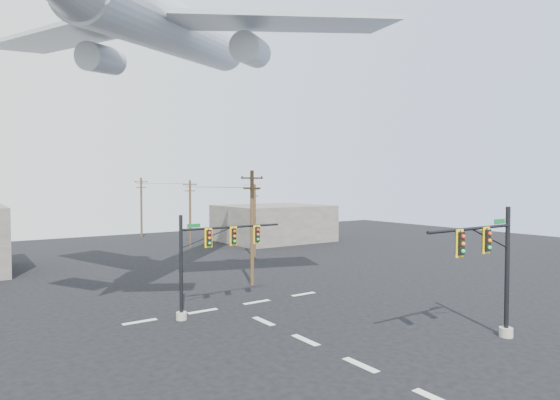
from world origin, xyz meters
TOP-DOWN VIEW (x-y plane):
  - ground at (0.00, 0.00)m, footprint 120.00×120.00m
  - lane_markings at (0.00, 5.33)m, footprint 14.00×21.20m
  - signal_mast_near at (7.59, -1.61)m, footprint 6.84×0.75m
  - signal_mast_far at (-2.04, 10.99)m, footprint 7.20×0.68m
  - utility_pole_a at (4.50, 16.72)m, footprint 1.80×0.52m
  - utility_pole_b at (11.36, 27.54)m, footprint 1.53×0.72m
  - utility_pole_c at (9.57, 40.27)m, footprint 1.74×0.32m
  - utility_pole_d at (7.82, 54.06)m, footprint 1.83×0.55m
  - power_lines at (9.02, 34.75)m, footprint 8.42×37.35m
  - airliner at (-2.54, 14.86)m, footprint 25.67×25.19m
  - building_right at (22.00, 40.00)m, footprint 14.00×12.00m

SIDE VIEW (x-z plane):
  - ground at x=0.00m, z-range 0.00..0.00m
  - lane_markings at x=0.00m, z-range 0.01..0.01m
  - building_right at x=22.00m, z-range 0.00..5.00m
  - signal_mast_far at x=-2.04m, z-range 0.45..6.66m
  - signal_mast_near at x=7.59m, z-range 0.26..7.12m
  - utility_pole_b at x=11.36m, z-range 0.19..8.18m
  - utility_pole_c at x=9.57m, z-range 0.20..8.69m
  - utility_pole_d at x=7.82m, z-range 0.21..9.14m
  - utility_pole_a at x=4.50m, z-range 0.21..9.30m
  - power_lines at x=9.02m, z-range 7.65..8.11m
  - airliner at x=-2.54m, z-range 14.11..22.22m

